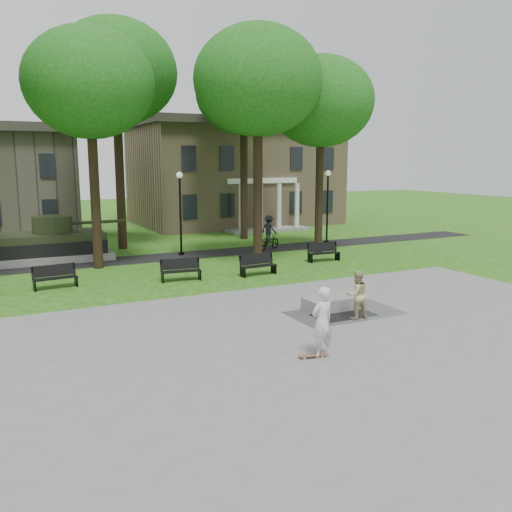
# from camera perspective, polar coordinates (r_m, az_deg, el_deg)

# --- Properties ---
(ground) EXTENTS (120.00, 120.00, 0.00)m
(ground) POSITION_cam_1_polar(r_m,az_deg,el_deg) (20.19, 2.25, -5.40)
(ground) COLOR #184C12
(ground) RESTS_ON ground
(plaza) EXTENTS (22.00, 16.00, 0.02)m
(plaza) POSITION_cam_1_polar(r_m,az_deg,el_deg) (16.20, 10.95, -9.50)
(plaza) COLOR gray
(plaza) RESTS_ON ground
(footpath) EXTENTS (44.00, 2.60, 0.01)m
(footpath) POSITION_cam_1_polar(r_m,az_deg,el_deg) (30.98, -8.55, -0.03)
(footpath) COLOR black
(footpath) RESTS_ON ground
(building_right) EXTENTS (17.00, 12.00, 8.60)m
(building_right) POSITION_cam_1_polar(r_m,az_deg,el_deg) (47.21, -2.41, 8.81)
(building_right) COLOR #9E8460
(building_right) RESTS_ON ground
(tree_1) EXTENTS (6.20, 6.20, 11.63)m
(tree_1) POSITION_cam_1_polar(r_m,az_deg,el_deg) (28.18, -17.15, 16.93)
(tree_1) COLOR black
(tree_1) RESTS_ON ground
(tree_2) EXTENTS (6.60, 6.60, 12.16)m
(tree_2) POSITION_cam_1_polar(r_m,az_deg,el_deg) (28.88, 0.20, 17.90)
(tree_2) COLOR black
(tree_2) RESTS_ON ground
(tree_3) EXTENTS (6.00, 6.00, 11.19)m
(tree_3) POSITION_cam_1_polar(r_m,az_deg,el_deg) (31.90, 6.86, 15.79)
(tree_3) COLOR black
(tree_3) RESTS_ON ground
(tree_4) EXTENTS (7.20, 7.20, 13.50)m
(tree_4) POSITION_cam_1_polar(r_m,az_deg,el_deg) (34.21, -14.59, 18.18)
(tree_4) COLOR black
(tree_4) RESTS_ON ground
(tree_5) EXTENTS (6.40, 6.40, 12.44)m
(tree_5) POSITION_cam_1_polar(r_m,az_deg,el_deg) (37.36, -1.31, 16.66)
(tree_5) COLOR black
(tree_5) RESTS_ON ground
(lamp_mid) EXTENTS (0.36, 0.36, 4.73)m
(lamp_mid) POSITION_cam_1_polar(r_m,az_deg,el_deg) (31.06, -7.98, 5.20)
(lamp_mid) COLOR black
(lamp_mid) RESTS_ON ground
(lamp_right) EXTENTS (0.36, 0.36, 4.73)m
(lamp_right) POSITION_cam_1_polar(r_m,az_deg,el_deg) (35.55, 7.54, 5.81)
(lamp_right) COLOR black
(lamp_right) RESTS_ON ground
(tank_monument) EXTENTS (7.45, 3.40, 2.40)m
(tank_monument) POSITION_cam_1_polar(r_m,az_deg,el_deg) (31.49, -20.98, 1.14)
(tank_monument) COLOR gray
(tank_monument) RESTS_ON ground
(puddle) EXTENTS (2.20, 1.20, 0.00)m
(puddle) POSITION_cam_1_polar(r_m,az_deg,el_deg) (19.36, 9.21, -6.15)
(puddle) COLOR black
(puddle) RESTS_ON plaza
(concrete_block) EXTENTS (2.21, 1.02, 0.45)m
(concrete_block) POSITION_cam_1_polar(r_m,az_deg,el_deg) (20.02, 8.18, -4.90)
(concrete_block) COLOR gray
(concrete_block) RESTS_ON plaza
(skateboard) EXTENTS (0.80, 0.37, 0.07)m
(skateboard) POSITION_cam_1_polar(r_m,az_deg,el_deg) (15.24, 5.97, -10.46)
(skateboard) COLOR brown
(skateboard) RESTS_ON plaza
(skateboarder) EXTENTS (0.79, 0.59, 1.97)m
(skateboarder) POSITION_cam_1_polar(r_m,az_deg,el_deg) (15.07, 6.98, -6.89)
(skateboarder) COLOR silver
(skateboarder) RESTS_ON plaza
(friend_watching) EXTENTS (0.85, 0.68, 1.67)m
(friend_watching) POSITION_cam_1_polar(r_m,az_deg,el_deg) (18.85, 10.55, -4.01)
(friend_watching) COLOR tan
(friend_watching) RESTS_ON plaza
(cyclist) EXTENTS (1.98, 1.38, 2.10)m
(cyclist) POSITION_cam_1_polar(r_m,az_deg,el_deg) (32.80, 1.36, 2.14)
(cyclist) COLOR black
(cyclist) RESTS_ON ground
(park_bench_0) EXTENTS (1.83, 0.69, 1.00)m
(park_bench_0) POSITION_cam_1_polar(r_m,az_deg,el_deg) (24.53, -20.41, -2.00)
(park_bench_0) COLOR black
(park_bench_0) RESTS_ON ground
(park_bench_1) EXTENTS (1.84, 0.73, 1.00)m
(park_bench_1) POSITION_cam_1_polar(r_m,az_deg,el_deg) (24.65, -7.97, -1.39)
(park_bench_1) COLOR black
(park_bench_1) RESTS_ON ground
(park_bench_2) EXTENTS (1.83, 0.64, 1.00)m
(park_bench_2) POSITION_cam_1_polar(r_m,az_deg,el_deg) (25.61, 0.17, -0.87)
(park_bench_2) COLOR black
(park_bench_2) RESTS_ON ground
(park_bench_3) EXTENTS (1.82, 0.60, 1.00)m
(park_bench_3) POSITION_cam_1_polar(r_m,az_deg,el_deg) (29.36, 7.08, 0.47)
(park_bench_3) COLOR black
(park_bench_3) RESTS_ON ground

